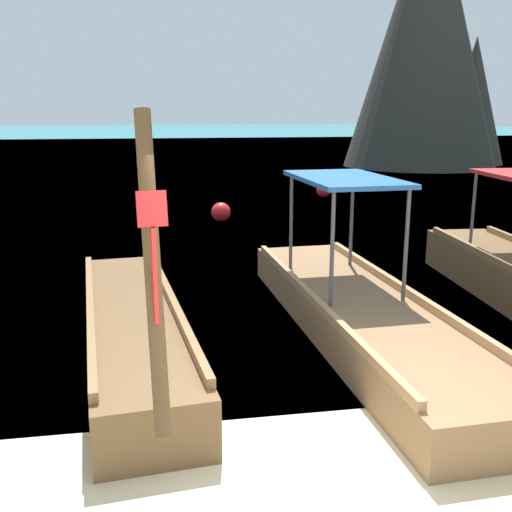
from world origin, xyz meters
The scene contains 7 objects.
ground centered at (0.00, 0.00, 0.00)m, with size 120.00×120.00×0.00m, color beige.
sea_water centered at (0.00, 61.29, 0.00)m, with size 120.00×120.00×0.00m, color teal.
longtail_boat_red_ribbon centered at (-1.50, 3.00, 0.31)m, with size 1.52×5.48×2.82m.
longtail_boat_yellow_ribbon centered at (1.34, 3.14, 0.31)m, with size 1.60×6.61×2.25m.
karst_rock centered at (12.65, 25.55, 6.36)m, with size 8.78×7.61×13.30m.
mooring_buoy_near centered at (4.32, 15.20, 0.23)m, with size 0.46×0.46×0.46m.
mooring_buoy_far centered at (0.49, 11.39, 0.25)m, with size 0.50×0.50×0.50m.
Camera 1 is at (-1.21, -3.70, 2.80)m, focal length 41.85 mm.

